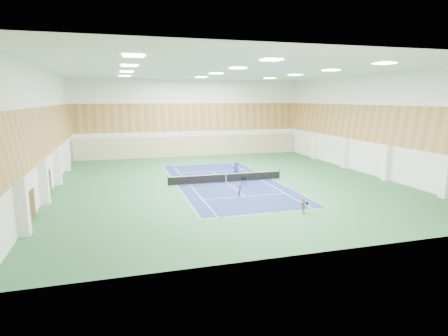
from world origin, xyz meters
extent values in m
plane|color=#2A6239|center=(0.00, 0.00, 0.00)|extent=(40.00, 40.00, 0.00)
cube|color=navy|center=(0.00, 0.00, 0.01)|extent=(10.97, 23.77, 0.01)
cube|color=#C6B793|center=(0.00, 19.75, 1.60)|extent=(35.40, 0.16, 3.20)
cube|color=#593319|center=(-17.92, -8.00, 1.10)|extent=(0.08, 1.80, 2.20)
cube|color=#593319|center=(-17.92, 0.00, 1.10)|extent=(0.08, 1.80, 2.20)
imported|color=navy|center=(1.74, 1.84, 0.93)|extent=(0.72, 0.52, 1.86)
imported|color=gray|center=(-0.42, -6.23, 0.56)|extent=(0.69, 0.67, 1.12)
imported|color=tan|center=(2.71, -12.79, 0.63)|extent=(0.80, 0.52, 1.26)
cone|color=#FF460D|center=(-3.31, -6.05, 0.11)|extent=(0.20, 0.20, 0.22)
cone|color=#E1420B|center=(-1.05, -6.91, 0.12)|extent=(0.21, 0.21, 0.23)
cone|color=orange|center=(1.05, -6.42, 0.10)|extent=(0.17, 0.17, 0.19)
cone|color=#FF4D0D|center=(3.31, -5.85, 0.11)|extent=(0.19, 0.19, 0.21)
cone|color=#DD5C0B|center=(-3.83, -11.84, 0.10)|extent=(0.17, 0.17, 0.19)
cone|color=orange|center=(-1.42, -11.43, 0.10)|extent=(0.18, 0.18, 0.20)
cone|color=#FF610D|center=(0.76, -12.19, 0.12)|extent=(0.21, 0.21, 0.23)
cone|color=orange|center=(4.31, -11.31, 0.13)|extent=(0.23, 0.23, 0.25)
camera|label=1|loc=(-11.38, -38.76, 9.11)|focal=30.00mm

